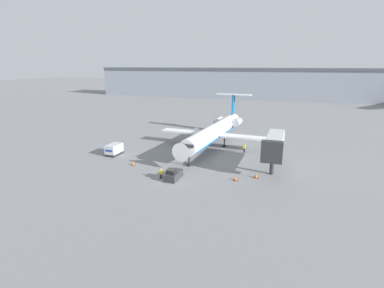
% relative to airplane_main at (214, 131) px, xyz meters
% --- Properties ---
extents(ground_plane, '(600.00, 600.00, 0.00)m').
position_rel_airplane_main_xyz_m(ground_plane, '(-1.03, -20.98, -3.46)').
color(ground_plane, slate).
extents(terminal_building, '(180.00, 16.80, 15.55)m').
position_rel_airplane_main_xyz_m(terminal_building, '(-1.03, 99.02, 4.35)').
color(terminal_building, '#8C939E').
rests_on(terminal_building, ground).
extents(airplane_main, '(24.53, 33.05, 10.03)m').
position_rel_airplane_main_xyz_m(airplane_main, '(0.00, 0.00, 0.00)').
color(airplane_main, white).
rests_on(airplane_main, ground).
extents(pushback_tug, '(1.83, 3.80, 1.84)m').
position_rel_airplane_main_xyz_m(pushback_tug, '(-1.02, -20.10, -2.78)').
color(pushback_tug, '#2D2D33').
rests_on(pushback_tug, ground).
extents(luggage_cart, '(2.07, 3.54, 2.13)m').
position_rel_airplane_main_xyz_m(luggage_cart, '(-17.02, -12.07, -2.39)').
color(luggage_cart, '#232326').
rests_on(luggage_cart, ground).
extents(worker_near_tug, '(0.40, 0.24, 1.70)m').
position_rel_airplane_main_xyz_m(worker_near_tug, '(-2.86, -20.71, -2.57)').
color(worker_near_tug, '#232838').
rests_on(worker_near_tug, ground).
extents(worker_by_wing, '(0.40, 0.25, 1.79)m').
position_rel_airplane_main_xyz_m(worker_by_wing, '(6.88, -2.05, -2.51)').
color(worker_by_wing, '#232838').
rests_on(worker_by_wing, ground).
extents(traffic_cone_left, '(0.58, 0.58, 0.84)m').
position_rel_airplane_main_xyz_m(traffic_cone_left, '(-10.28, -16.42, -3.06)').
color(traffic_cone_left, black).
rests_on(traffic_cone_left, ground).
extents(traffic_cone_right, '(0.64, 0.64, 0.66)m').
position_rel_airplane_main_xyz_m(traffic_cone_right, '(8.22, -17.50, -3.14)').
color(traffic_cone_right, black).
rests_on(traffic_cone_right, ground).
extents(traffic_cone_mid, '(0.70, 0.70, 0.79)m').
position_rel_airplane_main_xyz_m(traffic_cone_mid, '(11.03, -15.33, -3.08)').
color(traffic_cone_mid, black).
rests_on(traffic_cone_mid, ground).
extents(jet_bridge, '(3.20, 11.62, 6.19)m').
position_rel_airplane_main_xyz_m(jet_bridge, '(13.18, -10.66, 0.99)').
color(jet_bridge, '#2D2D33').
rests_on(jet_bridge, ground).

